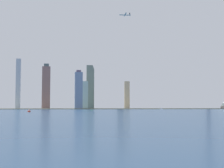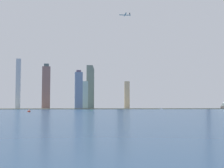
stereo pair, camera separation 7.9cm
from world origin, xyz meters
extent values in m
cube|color=#6F7157|center=(0.00, 555.44, 1.00)|extent=(954.85, 76.46, 2.01)
cylinder|color=slate|center=(275.46, 582.50, 120.83)|extent=(12.49, 12.49, 241.66)
ellipsoid|color=#5C7BA2|center=(275.46, 582.50, 241.66)|extent=(36.95, 36.95, 15.84)
torus|color=slate|center=(275.46, 582.50, 236.11)|extent=(34.58, 34.58, 3.17)
cone|color=silver|center=(275.46, 582.50, 304.10)|extent=(6.25, 6.25, 109.04)
cube|color=#A5B3C8|center=(-322.68, 598.68, 74.65)|extent=(13.41, 12.72, 149.30)
cube|color=#A3C6C4|center=(-132.17, 580.07, 41.43)|extent=(27.79, 27.61, 82.87)
cube|color=slate|center=(-105.42, 631.46, 69.19)|extent=(24.02, 27.25, 138.38)
cube|color=#575257|center=(-105.42, 631.46, 142.04)|extent=(14.41, 16.35, 7.34)
cube|color=#657CA2|center=(-149.04, 535.16, 52.77)|extent=(21.71, 23.40, 105.54)
cube|color=#594D67|center=(-149.04, 535.16, 108.57)|extent=(13.03, 14.04, 6.07)
cube|color=#BFAB8B|center=(9.18, 606.10, 43.71)|extent=(16.48, 13.14, 87.43)
cylinder|color=#4C4C51|center=(9.18, 606.10, 96.53)|extent=(1.60, 1.60, 18.21)
cube|color=#7E5F5E|center=(-241.50, 600.30, 63.88)|extent=(24.13, 20.85, 127.77)
cube|color=#4F6265|center=(-241.50, 600.30, 132.25)|extent=(14.48, 12.51, 8.98)
cube|color=slate|center=(1.76, 656.53, 63.52)|extent=(25.33, 13.87, 127.05)
cube|color=#585265|center=(1.76, 656.53, 131.39)|extent=(15.20, 8.32, 8.68)
cube|color=white|center=(72.40, 458.76, 0.67)|extent=(6.17, 7.60, 1.34)
cube|color=#9B99AB|center=(72.40, 458.76, 2.23)|extent=(3.17, 3.66, 1.78)
cylinder|color=silver|center=(72.40, 458.76, 6.52)|extent=(0.24, 0.24, 6.78)
cube|color=red|center=(-251.77, 72.17, 0.83)|extent=(4.37, 7.11, 1.67)
cube|color=silver|center=(-251.77, 72.17, 2.62)|extent=(2.56, 3.32, 1.90)
cone|color=green|center=(-145.78, 243.12, 1.29)|extent=(1.62, 1.62, 2.57)
cylinder|color=#AABABC|center=(-21.18, 492.44, 268.47)|extent=(31.49, 4.60, 3.22)
sphere|color=#AABABC|center=(-36.86, 493.14, 268.47)|extent=(3.22, 3.22, 3.22)
cube|color=#AABABC|center=(-21.18, 492.44, 269.92)|extent=(5.20, 34.24, 0.50)
cube|color=#AABABC|center=(-8.01, 491.86, 268.95)|extent=(3.11, 12.04, 0.40)
cube|color=#2D333D|center=(-8.01, 491.86, 272.58)|extent=(2.61, 0.61, 5.00)
camera|label=1|loc=(-219.59, -369.81, 7.35)|focal=50.68mm
camera|label=2|loc=(-219.52, -369.83, 7.35)|focal=50.68mm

